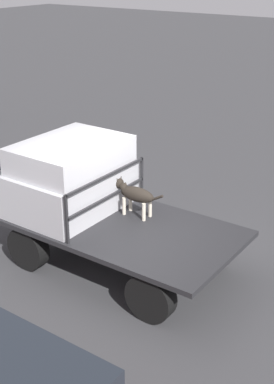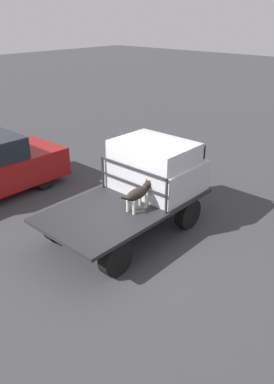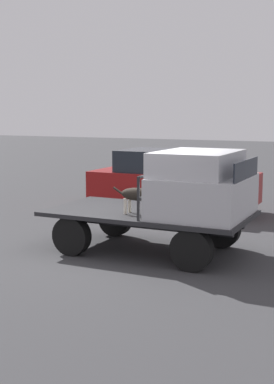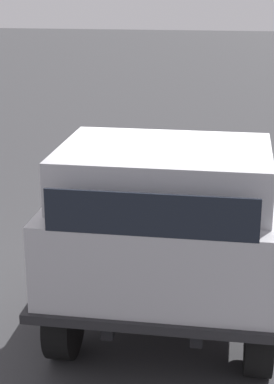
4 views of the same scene
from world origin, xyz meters
TOP-DOWN VIEW (x-y plane):
  - ground_plane at (0.00, 0.00)m, footprint 80.00×80.00m
  - flatbed_truck at (0.00, 0.00)m, footprint 3.88×2.09m
  - truck_cab at (1.06, 0.00)m, footprint 1.59×1.97m
  - truck_headboard at (0.23, 0.00)m, footprint 0.04×1.97m
  - dog at (0.00, -0.41)m, footprint 1.00×0.24m

SIDE VIEW (x-z plane):
  - ground_plane at x=0.00m, z-range 0.00..0.00m
  - flatbed_truck at x=0.00m, z-range 0.19..0.99m
  - dog at x=0.00m, z-range 0.87..1.48m
  - truck_headboard at x=0.23m, z-range 0.93..1.72m
  - truck_cab at x=1.06m, z-range 0.77..1.96m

